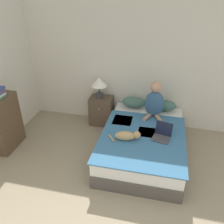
{
  "coord_description": "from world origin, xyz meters",
  "views": [
    {
      "loc": [
        0.38,
        -1.14,
        2.81
      ],
      "look_at": [
        -0.4,
        2.28,
        0.83
      ],
      "focal_mm": 38.0,
      "sensor_mm": 36.0,
      "label": 1
    }
  ],
  "objects_px": {
    "bookshelf": "(6,123)",
    "cat_tabby": "(127,136)",
    "pillow_near": "(134,102)",
    "laptop_open": "(162,135)",
    "bed": "(143,142)",
    "table_lamp": "(99,83)",
    "pillow_far": "(164,105)",
    "person_sitting": "(154,102)",
    "nightstand": "(101,111)"
  },
  "relations": [
    {
      "from": "bed",
      "to": "bookshelf",
      "type": "xyz_separation_m",
      "value": [
        -2.47,
        -0.35,
        0.28
      ]
    },
    {
      "from": "pillow_near",
      "to": "nightstand",
      "type": "bearing_deg",
      "value": -178.26
    },
    {
      "from": "pillow_near",
      "to": "bookshelf",
      "type": "xyz_separation_m",
      "value": [
        -2.16,
        -1.23,
        -0.07
      ]
    },
    {
      "from": "bed",
      "to": "pillow_near",
      "type": "relative_size",
      "value": 4.27
    },
    {
      "from": "bed",
      "to": "pillow_near",
      "type": "xyz_separation_m",
      "value": [
        -0.31,
        0.87,
        0.35
      ]
    },
    {
      "from": "bed",
      "to": "bookshelf",
      "type": "height_order",
      "value": "bookshelf"
    },
    {
      "from": "pillow_near",
      "to": "person_sitting",
      "type": "bearing_deg",
      "value": -34.98
    },
    {
      "from": "cat_tabby",
      "to": "nightstand",
      "type": "relative_size",
      "value": 0.87
    },
    {
      "from": "table_lamp",
      "to": "nightstand",
      "type": "bearing_deg",
      "value": -2.47
    },
    {
      "from": "bookshelf",
      "to": "cat_tabby",
      "type": "bearing_deg",
      "value": 0.94
    },
    {
      "from": "table_lamp",
      "to": "bed",
      "type": "bearing_deg",
      "value": -39.47
    },
    {
      "from": "nightstand",
      "to": "table_lamp",
      "type": "xyz_separation_m",
      "value": [
        -0.04,
        0.0,
        0.64
      ]
    },
    {
      "from": "cat_tabby",
      "to": "nightstand",
      "type": "xyz_separation_m",
      "value": [
        -0.76,
        1.17,
        -0.25
      ]
    },
    {
      "from": "cat_tabby",
      "to": "nightstand",
      "type": "bearing_deg",
      "value": 114.33
    },
    {
      "from": "pillow_far",
      "to": "person_sitting",
      "type": "xyz_separation_m",
      "value": [
        -0.19,
        -0.3,
        0.2
      ]
    },
    {
      "from": "table_lamp",
      "to": "bookshelf",
      "type": "xyz_separation_m",
      "value": [
        -1.43,
        -1.21,
        -0.43
      ]
    },
    {
      "from": "pillow_far",
      "to": "person_sitting",
      "type": "bearing_deg",
      "value": -122.47
    },
    {
      "from": "bed",
      "to": "table_lamp",
      "type": "bearing_deg",
      "value": 140.53
    },
    {
      "from": "cat_tabby",
      "to": "bookshelf",
      "type": "height_order",
      "value": "bookshelf"
    },
    {
      "from": "pillow_near",
      "to": "laptop_open",
      "type": "xyz_separation_m",
      "value": [
        0.62,
        -1.01,
        -0.05
      ]
    },
    {
      "from": "bed",
      "to": "person_sitting",
      "type": "bearing_deg",
      "value": 78.31
    },
    {
      "from": "pillow_near",
      "to": "person_sitting",
      "type": "distance_m",
      "value": 0.56
    },
    {
      "from": "pillow_near",
      "to": "laptop_open",
      "type": "bearing_deg",
      "value": -58.24
    },
    {
      "from": "bookshelf",
      "to": "bed",
      "type": "bearing_deg",
      "value": 8.13
    },
    {
      "from": "pillow_near",
      "to": "table_lamp",
      "type": "xyz_separation_m",
      "value": [
        -0.73,
        -0.02,
        0.36
      ]
    },
    {
      "from": "bed",
      "to": "cat_tabby",
      "type": "height_order",
      "value": "cat_tabby"
    },
    {
      "from": "pillow_near",
      "to": "bookshelf",
      "type": "height_order",
      "value": "bookshelf"
    },
    {
      "from": "person_sitting",
      "to": "bookshelf",
      "type": "xyz_separation_m",
      "value": [
        -2.59,
        -0.93,
        -0.27
      ]
    },
    {
      "from": "cat_tabby",
      "to": "pillow_near",
      "type": "bearing_deg",
      "value": 84.58
    },
    {
      "from": "bed",
      "to": "bookshelf",
      "type": "relative_size",
      "value": 2.01
    },
    {
      "from": "bed",
      "to": "pillow_near",
      "type": "bearing_deg",
      "value": 109.45
    },
    {
      "from": "cat_tabby",
      "to": "table_lamp",
      "type": "bearing_deg",
      "value": 115.54
    },
    {
      "from": "bed",
      "to": "nightstand",
      "type": "height_order",
      "value": "nightstand"
    },
    {
      "from": "person_sitting",
      "to": "laptop_open",
      "type": "relative_size",
      "value": 2.06
    },
    {
      "from": "pillow_near",
      "to": "cat_tabby",
      "type": "distance_m",
      "value": 1.19
    },
    {
      "from": "person_sitting",
      "to": "nightstand",
      "type": "height_order",
      "value": "person_sitting"
    },
    {
      "from": "cat_tabby",
      "to": "table_lamp",
      "type": "distance_m",
      "value": 1.47
    },
    {
      "from": "pillow_far",
      "to": "person_sitting",
      "type": "height_order",
      "value": "person_sitting"
    },
    {
      "from": "bookshelf",
      "to": "laptop_open",
      "type": "bearing_deg",
      "value": 4.57
    },
    {
      "from": "person_sitting",
      "to": "nightstand",
      "type": "relative_size",
      "value": 1.13
    },
    {
      "from": "bed",
      "to": "nightstand",
      "type": "xyz_separation_m",
      "value": [
        -1.0,
        0.85,
        0.07
      ]
    },
    {
      "from": "pillow_near",
      "to": "bookshelf",
      "type": "relative_size",
      "value": 0.47
    },
    {
      "from": "person_sitting",
      "to": "cat_tabby",
      "type": "relative_size",
      "value": 1.3
    },
    {
      "from": "bed",
      "to": "table_lamp",
      "type": "height_order",
      "value": "table_lamp"
    },
    {
      "from": "nightstand",
      "to": "bed",
      "type": "bearing_deg",
      "value": -40.43
    },
    {
      "from": "pillow_near",
      "to": "pillow_far",
      "type": "bearing_deg",
      "value": 0.0
    },
    {
      "from": "pillow_near",
      "to": "laptop_open",
      "type": "relative_size",
      "value": 1.42
    },
    {
      "from": "pillow_near",
      "to": "pillow_far",
      "type": "relative_size",
      "value": 1.0
    },
    {
      "from": "bed",
      "to": "table_lamp",
      "type": "distance_m",
      "value": 1.52
    },
    {
      "from": "pillow_far",
      "to": "cat_tabby",
      "type": "xyz_separation_m",
      "value": [
        -0.55,
        -1.19,
        -0.02
      ]
    }
  ]
}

